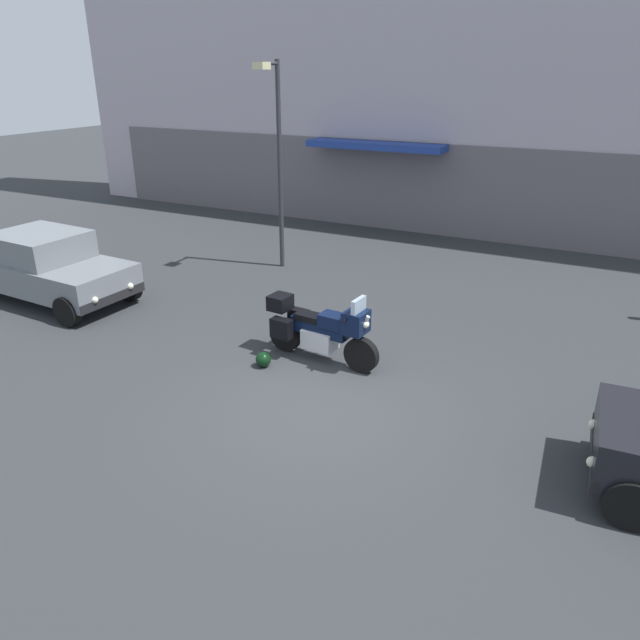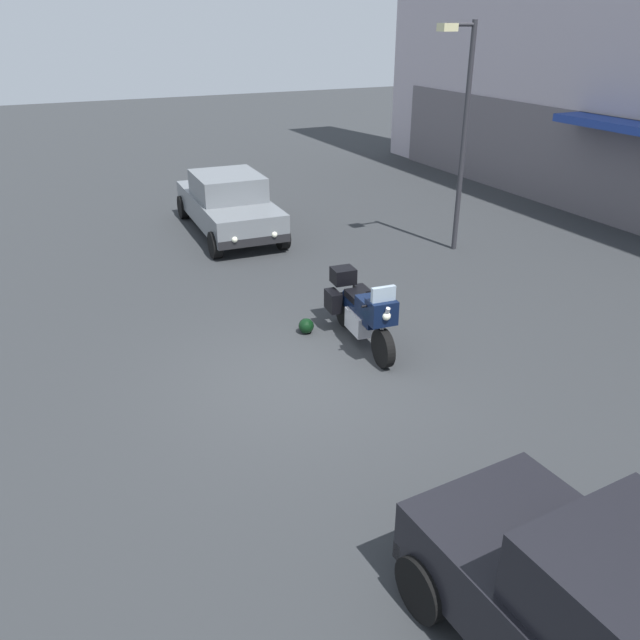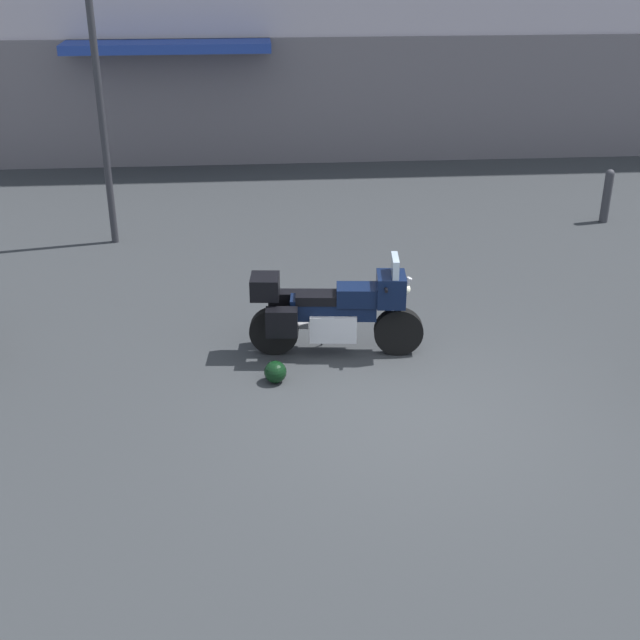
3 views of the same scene
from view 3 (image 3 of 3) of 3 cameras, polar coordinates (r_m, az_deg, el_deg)
name	(u,v)px [view 3 (image 3 of 3)]	position (r m, az deg, el deg)	size (l,w,h in m)	color
ground_plane	(407,411)	(9.91, 5.86, -6.14)	(80.00, 80.00, 0.00)	#2D3033
motorcycle	(333,310)	(10.84, 0.87, 0.66)	(2.26, 0.82, 1.36)	black
helmet	(275,372)	(10.39, -3.04, -3.52)	(0.28, 0.28, 0.28)	black
streetlamp_curbside	(94,62)	(14.53, -15.00, 16.44)	(0.28, 0.94, 5.12)	#2D2D33
bollard_curbside	(607,194)	(16.71, 18.81, 8.03)	(0.16, 0.16, 1.01)	#333338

